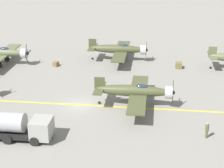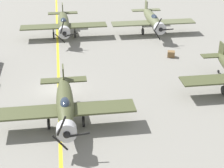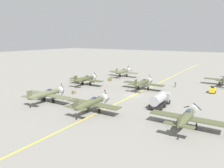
{
  "view_description": "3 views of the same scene",
  "coord_description": "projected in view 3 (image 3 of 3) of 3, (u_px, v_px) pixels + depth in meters",
  "views": [
    {
      "loc": [
        41.92,
        8.96,
        20.25
      ],
      "look_at": [
        -2.15,
        3.6,
        2.17
      ],
      "focal_mm": 60.0,
      "sensor_mm": 36.0,
      "label": 1
    },
    {
      "loc": [
        -0.71,
        34.8,
        18.09
      ],
      "look_at": [
        -5.03,
        3.94,
        2.32
      ],
      "focal_mm": 60.0,
      "sensor_mm": 36.0,
      "label": 2
    },
    {
      "loc": [
        24.02,
        -48.72,
        14.28
      ],
      "look_at": [
        -6.26,
        -0.5,
        2.31
      ],
      "focal_mm": 35.0,
      "sensor_mm": 36.0,
      "label": 3
    }
  ],
  "objects": [
    {
      "name": "airplane_near_center",
      "position": [
        92.0,
        103.0,
        42.38
      ],
      "size": [
        12.0,
        9.98,
        3.75
      ],
      "rotation": [
        0.0,
        0.0,
        0.08
      ],
      "color": "#4D5233",
      "rests_on": "ground"
    },
    {
      "name": "airplane_near_left",
      "position": [
        47.0,
        94.0,
        49.18
      ],
      "size": [
        12.0,
        9.98,
        3.65
      ],
      "rotation": [
        0.0,
        0.0,
        0.14
      ],
      "color": "#5C6143",
      "rests_on": "ground"
    },
    {
      "name": "airplane_far_left",
      "position": [
        123.0,
        71.0,
        82.14
      ],
      "size": [
        12.0,
        9.98,
        3.73
      ],
      "rotation": [
        0.0,
        0.0,
        0.29
      ],
      "color": "#5A5F40",
      "rests_on": "ground"
    },
    {
      "name": "tow_tractor",
      "position": [
        212.0,
        90.0,
        57.94
      ],
      "size": [
        1.57,
        2.6,
        1.79
      ],
      "color": "gold",
      "rests_on": "ground"
    },
    {
      "name": "fuel_tanker",
      "position": [
        160.0,
        99.0,
        46.46
      ],
      "size": [
        2.68,
        8.0,
        2.98
      ],
      "color": "black",
      "rests_on": "ground"
    },
    {
      "name": "airplane_mid_center",
      "position": [
        143.0,
        83.0,
        61.28
      ],
      "size": [
        12.0,
        9.98,
        3.69
      ],
      "rotation": [
        0.0,
        0.0,
        0.13
      ],
      "color": "#464B2C",
      "rests_on": "ground"
    },
    {
      "name": "airplane_mid_left",
      "position": [
        85.0,
        79.0,
        67.17
      ],
      "size": [
        12.0,
        9.98,
        3.65
      ],
      "rotation": [
        0.0,
        0.0,
        0.1
      ],
      "color": "#454A2B",
      "rests_on": "ground"
    },
    {
      "name": "airplane_near_right",
      "position": [
        187.0,
        117.0,
        34.75
      ],
      "size": [
        12.0,
        9.98,
        3.65
      ],
      "rotation": [
        0.0,
        0.0,
        0.3
      ],
      "color": "#4B5031",
      "rests_on": "ground"
    },
    {
      "name": "taxiway_stripe",
      "position": [
        134.0,
        95.0,
        55.81
      ],
      "size": [
        0.3,
        160.0,
        0.01
      ],
      "primitive_type": "cube",
      "color": "yellow",
      "rests_on": "ground"
    },
    {
      "name": "ground_plane",
      "position": [
        134.0,
        95.0,
        55.82
      ],
      "size": [
        400.0,
        400.0,
        0.0
      ],
      "primitive_type": "plane",
      "color": "gray"
    },
    {
      "name": "ground_crew_walking",
      "position": [
        175.0,
        84.0,
        64.49
      ],
      "size": [
        0.39,
        0.39,
        1.79
      ],
      "color": "#515638",
      "rests_on": "ground"
    },
    {
      "name": "supply_crate_mid_lane",
      "position": [
        110.0,
        80.0,
        74.31
      ],
      "size": [
        1.17,
        0.98,
        0.97
      ],
      "primitive_type": "cube",
      "rotation": [
        0.0,
        0.0,
        -0.0
      ],
      "color": "brown",
      "rests_on": "ground"
    },
    {
      "name": "supply_crate_by_tanker",
      "position": [
        74.0,
        92.0,
        57.2
      ],
      "size": [
        1.06,
        0.96,
        0.74
      ],
      "primitive_type": "cube",
      "rotation": [
        0.0,
        0.0,
        -0.29
      ],
      "color": "brown",
      "rests_on": "ground"
    }
  ]
}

